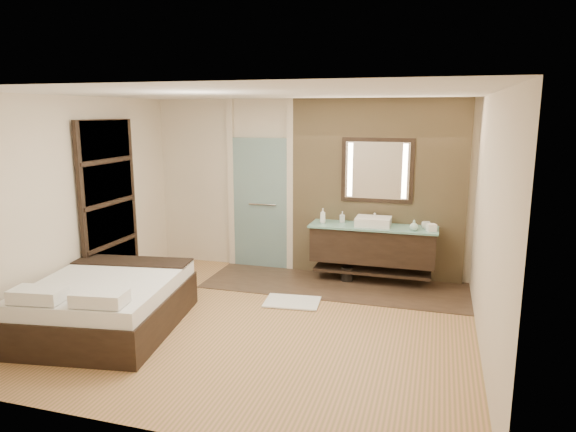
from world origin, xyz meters
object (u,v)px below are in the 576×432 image
(mirror_unit, at_px, (377,170))
(bed, at_px, (107,303))
(vanity, at_px, (373,244))
(waste_bin, at_px, (347,274))

(mirror_unit, relative_size, bed, 0.50)
(mirror_unit, distance_m, bed, 4.14)
(vanity, xyz_separation_m, waste_bin, (-0.36, -0.07, -0.47))
(vanity, height_order, bed, vanity)
(vanity, xyz_separation_m, mirror_unit, (0.00, 0.24, 1.07))
(vanity, relative_size, mirror_unit, 1.75)
(bed, bearing_deg, mirror_unit, 36.94)
(vanity, distance_m, mirror_unit, 1.10)
(mirror_unit, xyz_separation_m, waste_bin, (-0.36, -0.31, -1.54))
(mirror_unit, bearing_deg, vanity, -90.00)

